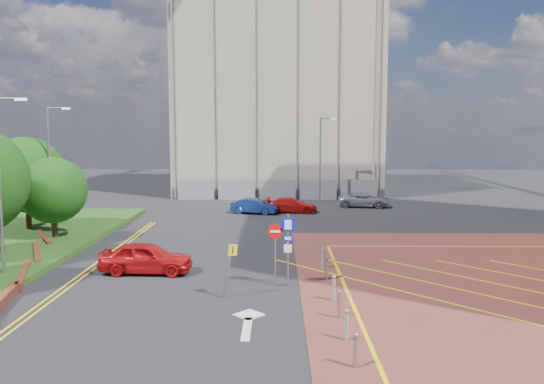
{
  "coord_description": "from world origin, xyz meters",
  "views": [
    {
      "loc": [
        0.07,
        -21.54,
        6.8
      ],
      "look_at": [
        -0.23,
        4.32,
        3.77
      ],
      "focal_mm": 35.0,
      "sensor_mm": 36.0,
      "label": 1
    }
  ],
  "objects_px": {
    "tree_c": "(53,190)",
    "lamp_left_near": "(0,178)",
    "lamp_left_far": "(51,164)",
    "warning_sign": "(229,264)",
    "tree_d": "(26,175)",
    "sign_cluster": "(283,243)",
    "car_red_back": "(292,205)",
    "car_red_left": "(146,258)",
    "lamp_back": "(321,156)",
    "car_silver_back": "(364,200)",
    "car_blue_back": "(254,206)"
  },
  "relations": [
    {
      "from": "tree_c",
      "to": "car_red_left",
      "type": "bearing_deg",
      "value": -43.38
    },
    {
      "from": "car_red_back",
      "to": "lamp_left_near",
      "type": "bearing_deg",
      "value": 150.95
    },
    {
      "from": "lamp_back",
      "to": "car_silver_back",
      "type": "xyz_separation_m",
      "value": [
        3.61,
        -2.82,
        -3.73
      ]
    },
    {
      "from": "lamp_back",
      "to": "car_blue_back",
      "type": "bearing_deg",
      "value": -131.44
    },
    {
      "from": "lamp_left_near",
      "to": "lamp_left_far",
      "type": "bearing_deg",
      "value": 101.31
    },
    {
      "from": "lamp_left_near",
      "to": "car_red_left",
      "type": "height_order",
      "value": "lamp_left_near"
    },
    {
      "from": "tree_d",
      "to": "lamp_back",
      "type": "distance_m",
      "value": 25.47
    },
    {
      "from": "lamp_left_near",
      "to": "lamp_left_far",
      "type": "distance_m",
      "value": 10.2
    },
    {
      "from": "tree_d",
      "to": "sign_cluster",
      "type": "distance_m",
      "value": 20.74
    },
    {
      "from": "car_silver_back",
      "to": "lamp_left_far",
      "type": "bearing_deg",
      "value": 129.55
    },
    {
      "from": "tree_c",
      "to": "car_red_back",
      "type": "bearing_deg",
      "value": 39.15
    },
    {
      "from": "lamp_left_far",
      "to": "car_red_back",
      "type": "relative_size",
      "value": 1.89
    },
    {
      "from": "warning_sign",
      "to": "car_silver_back",
      "type": "bearing_deg",
      "value": 69.64
    },
    {
      "from": "lamp_left_near",
      "to": "lamp_left_far",
      "type": "xyz_separation_m",
      "value": [
        -2.0,
        10.0,
        0.0
      ]
    },
    {
      "from": "car_red_back",
      "to": "tree_c",
      "type": "bearing_deg",
      "value": 134.39
    },
    {
      "from": "tree_c",
      "to": "lamp_left_near",
      "type": "bearing_deg",
      "value": -82.31
    },
    {
      "from": "car_blue_back",
      "to": "tree_c",
      "type": "bearing_deg",
      "value": 147.39
    },
    {
      "from": "car_blue_back",
      "to": "car_red_back",
      "type": "bearing_deg",
      "value": -63.85
    },
    {
      "from": "lamp_back",
      "to": "car_silver_back",
      "type": "relative_size",
      "value": 1.77
    },
    {
      "from": "tree_c",
      "to": "sign_cluster",
      "type": "height_order",
      "value": "tree_c"
    },
    {
      "from": "lamp_left_near",
      "to": "car_red_back",
      "type": "bearing_deg",
      "value": 55.71
    },
    {
      "from": "car_silver_back",
      "to": "tree_c",
      "type": "bearing_deg",
      "value": 134.36
    },
    {
      "from": "car_blue_back",
      "to": "car_red_back",
      "type": "height_order",
      "value": "car_blue_back"
    },
    {
      "from": "lamp_back",
      "to": "lamp_left_near",
      "type": "bearing_deg",
      "value": -122.4
    },
    {
      "from": "lamp_left_near",
      "to": "car_red_left",
      "type": "xyz_separation_m",
      "value": [
        6.2,
        1.12,
        -3.91
      ]
    },
    {
      "from": "tree_d",
      "to": "lamp_back",
      "type": "relative_size",
      "value": 0.76
    },
    {
      "from": "tree_c",
      "to": "sign_cluster",
      "type": "relative_size",
      "value": 1.53
    },
    {
      "from": "tree_c",
      "to": "sign_cluster",
      "type": "distance_m",
      "value": 16.53
    },
    {
      "from": "lamp_left_near",
      "to": "car_silver_back",
      "type": "distance_m",
      "value": 30.95
    },
    {
      "from": "lamp_left_near",
      "to": "car_red_left",
      "type": "bearing_deg",
      "value": 10.27
    },
    {
      "from": "lamp_left_near",
      "to": "car_red_left",
      "type": "distance_m",
      "value": 7.41
    },
    {
      "from": "car_silver_back",
      "to": "sign_cluster",
      "type": "bearing_deg",
      "value": 171.76
    },
    {
      "from": "car_blue_back",
      "to": "sign_cluster",
      "type": "bearing_deg",
      "value": -160.6
    },
    {
      "from": "sign_cluster",
      "to": "car_red_back",
      "type": "bearing_deg",
      "value": 87.56
    },
    {
      "from": "tree_c",
      "to": "warning_sign",
      "type": "distance_m",
      "value": 15.85
    },
    {
      "from": "lamp_left_near",
      "to": "warning_sign",
      "type": "xyz_separation_m",
      "value": [
        10.53,
        -2.65,
        -3.23
      ]
    },
    {
      "from": "lamp_back",
      "to": "car_blue_back",
      "type": "distance_m",
      "value": 9.73
    },
    {
      "from": "tree_d",
      "to": "car_red_back",
      "type": "height_order",
      "value": "tree_d"
    },
    {
      "from": "car_blue_back",
      "to": "car_red_back",
      "type": "xyz_separation_m",
      "value": [
        3.06,
        0.7,
        -0.01
      ]
    },
    {
      "from": "car_silver_back",
      "to": "warning_sign",
      "type": "bearing_deg",
      "value": 168.4
    },
    {
      "from": "tree_d",
      "to": "lamp_left_near",
      "type": "bearing_deg",
      "value": -69.65
    },
    {
      "from": "lamp_left_far",
      "to": "lamp_back",
      "type": "distance_m",
      "value": 24.46
    },
    {
      "from": "tree_d",
      "to": "car_red_back",
      "type": "distance_m",
      "value": 20.1
    },
    {
      "from": "sign_cluster",
      "to": "car_blue_back",
      "type": "bearing_deg",
      "value": 96.08
    },
    {
      "from": "tree_d",
      "to": "lamp_left_near",
      "type": "relative_size",
      "value": 0.76
    },
    {
      "from": "lamp_left_far",
      "to": "warning_sign",
      "type": "distance_m",
      "value": 18.1
    },
    {
      "from": "tree_d",
      "to": "sign_cluster",
      "type": "bearing_deg",
      "value": -35.58
    },
    {
      "from": "car_red_left",
      "to": "car_silver_back",
      "type": "xyz_separation_m",
      "value": [
        13.91,
        22.05,
        -0.12
      ]
    },
    {
      "from": "tree_c",
      "to": "lamp_left_near",
      "type": "xyz_separation_m",
      "value": [
        1.08,
        -8.0,
        1.47
      ]
    },
    {
      "from": "sign_cluster",
      "to": "car_red_back",
      "type": "xyz_separation_m",
      "value": [
        0.9,
        20.98,
        -1.34
      ]
    }
  ]
}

